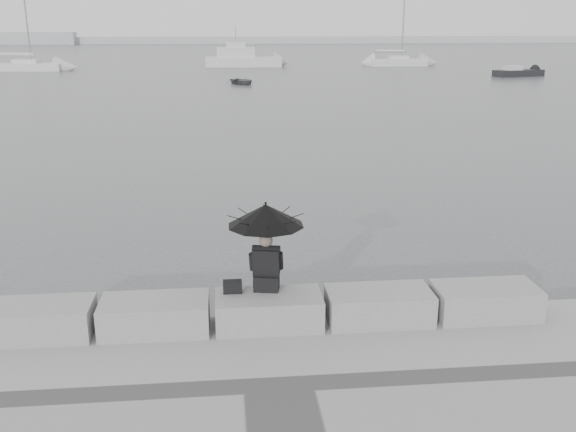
{
  "coord_description": "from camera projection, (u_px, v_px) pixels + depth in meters",
  "views": [
    {
      "loc": [
        -0.6,
        -9.31,
        4.93
      ],
      "look_at": [
        0.64,
        3.0,
        1.19
      ],
      "focal_mm": 40.0,
      "sensor_mm": 36.0,
      "label": 1
    }
  ],
  "objects": [
    {
      "name": "stone_block_far_right",
      "position": [
        485.0,
        301.0,
        10.03
      ],
      "size": [
        1.6,
        0.8,
        0.5
      ],
      "primitive_type": "cube",
      "color": "gray",
      "rests_on": "promenade"
    },
    {
      "name": "small_motorboat",
      "position": [
        518.0,
        73.0,
        61.45
      ],
      "size": [
        5.27,
        2.99,
        1.1
      ],
      "rotation": [
        0.0,
        0.0,
        0.29
      ],
      "color": "black",
      "rests_on": "ground"
    },
    {
      "name": "stone_block_centre",
      "position": [
        269.0,
        311.0,
        9.71
      ],
      "size": [
        1.6,
        0.8,
        0.5
      ],
      "primitive_type": "cube",
      "color": "gray",
      "rests_on": "promenade"
    },
    {
      "name": "seated_person",
      "position": [
        266.0,
        227.0,
        9.59
      ],
      "size": [
        1.17,
        1.17,
        1.39
      ],
      "rotation": [
        0.0,
        0.0,
        -0.19
      ],
      "color": "black",
      "rests_on": "stone_block_centre"
    },
    {
      "name": "sailboat_right",
      "position": [
        398.0,
        61.0,
        76.17
      ],
      "size": [
        6.69,
        2.67,
        12.9
      ],
      "rotation": [
        0.0,
        0.0,
        -0.04
      ],
      "color": "#BABABC",
      "rests_on": "ground"
    },
    {
      "name": "bag",
      "position": [
        232.0,
        287.0,
        9.72
      ],
      "size": [
        0.29,
        0.16,
        0.18
      ],
      "primitive_type": "cube",
      "color": "black",
      "rests_on": "stone_block_centre"
    },
    {
      "name": "dinghy",
      "position": [
        242.0,
        81.0,
        53.43
      ],
      "size": [
        3.24,
        2.67,
        0.51
      ],
      "primitive_type": "imported",
      "rotation": [
        0.0,
        0.0,
        0.55
      ],
      "color": "slate",
      "rests_on": "ground"
    },
    {
      "name": "motor_cruiser",
      "position": [
        244.0,
        59.0,
        74.64
      ],
      "size": [
        8.83,
        3.02,
        4.5
      ],
      "rotation": [
        0.0,
        0.0,
        -0.02
      ],
      "color": "#BABABC",
      "rests_on": "ground"
    },
    {
      "name": "sailboat_left",
      "position": [
        27.0,
        66.0,
        68.43
      ],
      "size": [
        7.87,
        3.28,
        12.9
      ],
      "rotation": [
        0.0,
        0.0,
        -0.12
      ],
      "color": "#BABABC",
      "rests_on": "ground"
    },
    {
      "name": "stone_block_far_left",
      "position": [
        37.0,
        321.0,
        9.38
      ],
      "size": [
        1.6,
        0.8,
        0.5
      ],
      "primitive_type": "cube",
      "color": "gray",
      "rests_on": "promenade"
    },
    {
      "name": "stone_block_right",
      "position": [
        379.0,
        306.0,
        9.87
      ],
      "size": [
        1.6,
        0.8,
        0.5
      ],
      "primitive_type": "cube",
      "color": "gray",
      "rests_on": "promenade"
    },
    {
      "name": "ground",
      "position": [
        267.0,
        341.0,
        10.35
      ],
      "size": [
        360.0,
        360.0,
        0.0
      ],
      "primitive_type": "plane",
      "color": "#46484B",
      "rests_on": "ground"
    },
    {
      "name": "stone_block_left",
      "position": [
        155.0,
        316.0,
        9.54
      ],
      "size": [
        1.6,
        0.8,
        0.5
      ],
      "primitive_type": "cube",
      "color": "gray",
      "rests_on": "promenade"
    },
    {
      "name": "distant_landmass",
      "position": [
        190.0,
        40.0,
        156.49
      ],
      "size": [
        180.0,
        8.0,
        2.8
      ],
      "color": "#ABAEB1",
      "rests_on": "ground"
    }
  ]
}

